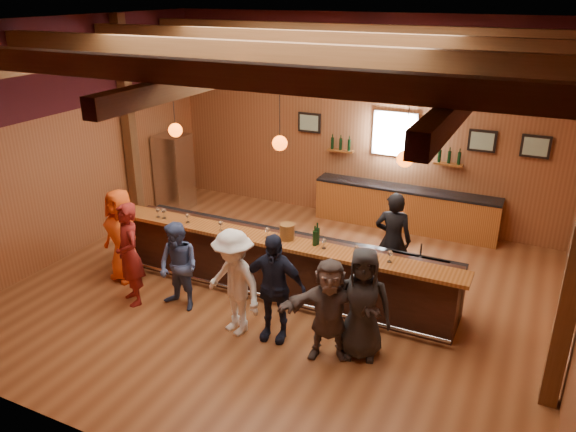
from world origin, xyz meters
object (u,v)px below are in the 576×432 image
Objects in this scene: customer_navy at (273,287)px; ice_bucket at (287,232)px; customer_white at (234,283)px; bar_counter at (285,263)px; customer_denim at (179,267)px; customer_brown at (329,309)px; customer_orange at (122,235)px; customer_redvest at (129,254)px; customer_dark at (362,304)px; back_bar_cabinet at (405,208)px; stainless_fridge at (174,172)px; bottle_a at (317,236)px; bartender at (393,240)px.

customer_navy is 1.25m from ice_bucket.
bar_counter is at bearing 105.15° from customer_white.
customer_denim is 0.98× the size of customer_brown.
customer_orange is 3.06m from ice_bucket.
ice_bucket is (0.15, -0.24, 0.72)m from bar_counter.
customer_redvest is at bearing -145.59° from bar_counter.
customer_dark is (1.33, 0.15, -0.01)m from customer_navy.
bar_counter is 1.50m from customer_navy.
customer_redvest is at bearing 167.95° from customer_dark.
bar_counter is at bearing -108.34° from back_bar_cabinet.
customer_brown is at bearing -44.58° from ice_bucket.
bar_counter is at bearing 113.05° from customer_brown.
stainless_fridge reaches higher than bar_counter.
customer_white reaches higher than ice_bucket.
bar_counter is 1.57× the size of back_bar_cabinet.
customer_navy is at bearing -74.46° from ice_bucket.
customer_navy is 1.11× the size of customer_brown.
bar_counter is 3.54× the size of customer_redvest.
customer_brown is 1.53m from bottle_a.
stainless_fridge reaches higher than bartender.
back_bar_cabinet is at bearing 71.66° from bar_counter.
back_bar_cabinet is 5.05m from customer_brown.
customer_brown is at bearing 6.10° from customer_orange.
customer_orange is at bearing 151.48° from customer_brown.
bartender is at bearing 74.71° from customer_white.
customer_denim reaches higher than bar_counter.
back_bar_cabinet is at bearing 62.04° from customer_orange.
customer_brown is (4.21, -0.59, -0.09)m from customer_orange.
customer_dark is at bearing -34.32° from bar_counter.
bottle_a is (2.82, 1.27, 0.37)m from customer_redvest.
customer_brown is at bearing -165.73° from customer_dark.
customer_denim is at bearing 30.43° from bartender.
bartender is at bearing 39.16° from ice_bucket.
customer_dark is (0.62, -4.80, 0.37)m from back_bar_cabinet.
customer_navy is at bearing 31.48° from customer_white.
customer_brown is 0.92× the size of customer_dark.
back_bar_cabinet is 2.34× the size of customer_white.
customer_orange is 0.98× the size of bartender.
customer_redvest is at bearing 159.55° from customer_brown.
bartender is at bearing 50.79° from bottle_a.
customer_redvest is at bearing -151.76° from ice_bucket.
bottle_a is at bearing 24.95° from customer_orange.
customer_brown is 1.81m from ice_bucket.
bar_counter is at bearing 67.14° from customer_redvest.
customer_redvest is 1.05× the size of customer_dark.
customer_redvest is 0.87m from customer_denim.
stainless_fridge is at bearing 149.37° from customer_redvest.
customer_denim is at bearing -1.01° from customer_orange.
customer_orange is 1.02× the size of customer_dark.
customer_redvest reaches higher than ice_bucket.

